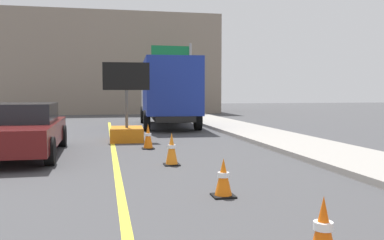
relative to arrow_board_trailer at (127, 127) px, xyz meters
The scene contains 10 objects.
lane_center_stripe 9.12m from the arrow_board_trailer, 93.17° to the right, with size 0.14×36.00×0.01m, color yellow.
arrow_board_trailer is the anchor object (origin of this frame).
box_truck 6.01m from the arrow_board_trailer, 67.22° to the left, with size 2.85×7.42×3.16m.
pickup_car 4.14m from the arrow_board_trailer, 135.82° to the right, with size 2.19×5.17×1.38m.
highway_guide_sign 14.55m from the arrow_board_trailer, 72.55° to the left, with size 2.79×0.26×5.00m.
far_building_block 21.50m from the arrow_board_trailer, 91.69° to the left, with size 17.74×8.31×7.73m, color gray.
traffic_cone_near_sign 11.05m from the arrow_board_trailer, 83.16° to the right, with size 0.36×0.36×0.68m.
traffic_cone_mid_lane 8.29m from the arrow_board_trailer, 82.30° to the right, with size 0.36×0.36×0.63m.
traffic_cone_far_lane 5.22m from the arrow_board_trailer, 81.69° to the right, with size 0.36×0.36×0.76m.
traffic_cone_curbside 2.35m from the arrow_board_trailer, 77.53° to the right, with size 0.36×0.36×0.75m.
Camera 1 is at (-0.24, 0.50, 1.68)m, focal length 39.13 mm.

